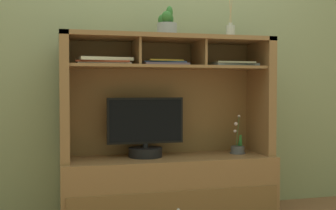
# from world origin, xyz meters

# --- Properties ---
(back_wall) EXTENTS (6.00, 0.02, 2.80)m
(back_wall) POSITION_xyz_m (0.00, 0.28, 1.40)
(back_wall) COLOR gray
(back_wall) RESTS_ON ground
(media_console) EXTENTS (1.49, 0.53, 1.30)m
(media_console) POSITION_xyz_m (0.00, 0.01, 0.39)
(media_console) COLOR olive
(media_console) RESTS_ON ground
(tv_monitor) EXTENTS (0.54, 0.24, 0.42)m
(tv_monitor) POSITION_xyz_m (-0.16, 0.02, 0.62)
(tv_monitor) COLOR black
(tv_monitor) RESTS_ON media_console
(potted_orchid) EXTENTS (0.12, 0.12, 0.29)m
(potted_orchid) POSITION_xyz_m (0.53, -0.00, 0.49)
(potted_orchid) COLOR #52535A
(potted_orchid) RESTS_ON media_console
(magazine_stack_left) EXTENTS (0.31, 0.24, 0.04)m
(magazine_stack_left) POSITION_xyz_m (-0.04, -0.02, 1.11)
(magazine_stack_left) COLOR slate
(magazine_stack_left) RESTS_ON media_console
(magazine_stack_centre) EXTENTS (0.38, 0.30, 0.05)m
(magazine_stack_centre) POSITION_xyz_m (-0.45, -0.01, 1.12)
(magazine_stack_centre) COLOR beige
(magazine_stack_centre) RESTS_ON media_console
(magazine_stack_right) EXTENTS (0.34, 0.23, 0.03)m
(magazine_stack_right) POSITION_xyz_m (0.46, -0.06, 1.11)
(magazine_stack_right) COLOR slate
(magazine_stack_right) RESTS_ON media_console
(diffuser_bottle) EXTENTS (0.07, 0.07, 0.29)m
(diffuser_bottle) POSITION_xyz_m (0.48, 0.03, 1.36)
(diffuser_bottle) COLOR #B7B9AE
(diffuser_bottle) RESTS_ON media_console
(potted_succulent) EXTENTS (0.16, 0.16, 0.21)m
(potted_succulent) POSITION_xyz_m (-0.00, 0.03, 1.38)
(potted_succulent) COLOR #8D9499
(potted_succulent) RESTS_ON media_console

